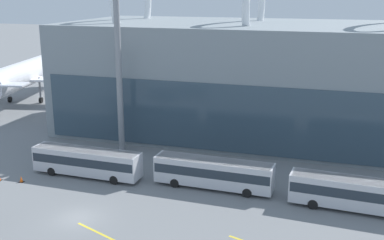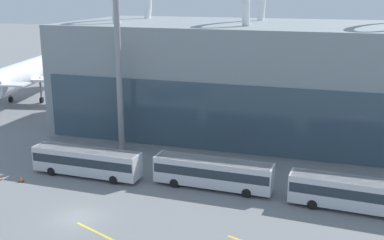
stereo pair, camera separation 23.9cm
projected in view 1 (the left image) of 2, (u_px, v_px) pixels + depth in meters
name	position (u px, v px, depth m)	size (l,w,h in m)	color
ground_plane	(78.00, 218.00, 45.66)	(440.00, 440.00, 0.00)	slate
airliner_at_gate_near	(25.00, 74.00, 91.28)	(33.34, 34.23, 14.91)	white
airliner_at_gate_far	(279.00, 89.00, 78.39)	(31.37, 35.22, 13.62)	silver
shuttle_bus_0	(87.00, 161.00, 55.44)	(13.09, 2.91, 3.23)	silver
shuttle_bus_1	(213.00, 172.00, 52.09)	(13.11, 2.98, 3.23)	silver
shuttle_bus_2	(358.00, 193.00, 46.76)	(13.17, 3.41, 3.23)	silver
floodlight_mast	(117.00, 32.00, 60.71)	(2.99, 2.99, 24.68)	gray
lane_stripe_2	(100.00, 234.00, 42.79)	(6.17, 0.25, 0.01)	yellow
traffic_cone_0	(21.00, 179.00, 54.11)	(0.53, 0.53, 0.71)	black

